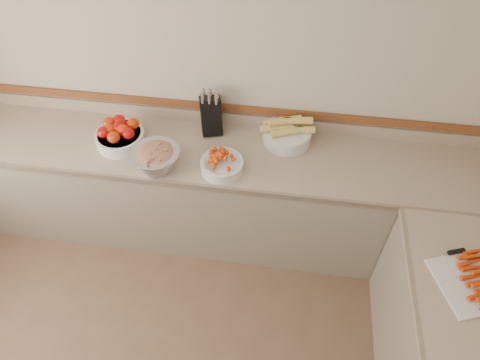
# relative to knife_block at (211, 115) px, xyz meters

# --- Properties ---
(back_wall) EXTENTS (4.00, 0.00, 4.00)m
(back_wall) POSITION_rel_knife_block_xyz_m (-0.06, 0.10, 0.26)
(back_wall) COLOR #B9AE98
(back_wall) RESTS_ON ground_plane
(counter_back) EXTENTS (4.00, 0.65, 1.08)m
(counter_back) POSITION_rel_knife_block_xyz_m (-0.06, -0.22, -0.59)
(counter_back) COLOR gray
(counter_back) RESTS_ON ground_plane
(knife_block) EXTENTS (0.19, 0.21, 0.36)m
(knife_block) POSITION_rel_knife_block_xyz_m (0.00, 0.00, 0.00)
(knife_block) COLOR black
(knife_block) RESTS_ON counter_back
(tomato_bowl) EXTENTS (0.34, 0.34, 0.17)m
(tomato_bowl) POSITION_rel_knife_block_xyz_m (-0.61, -0.22, -0.07)
(tomato_bowl) COLOR silver
(tomato_bowl) RESTS_ON counter_back
(cherry_tomato_bowl) EXTENTS (0.29, 0.29, 0.15)m
(cherry_tomato_bowl) POSITION_rel_knife_block_xyz_m (0.14, -0.38, -0.09)
(cherry_tomato_bowl) COLOR silver
(cherry_tomato_bowl) RESTS_ON counter_back
(corn_bowl) EXTENTS (0.38, 0.34, 0.20)m
(corn_bowl) POSITION_rel_knife_block_xyz_m (0.55, -0.03, -0.07)
(corn_bowl) COLOR silver
(corn_bowl) RESTS_ON counter_back
(rhubarb_bowl) EXTENTS (0.32, 0.32, 0.18)m
(rhubarb_bowl) POSITION_rel_knife_block_xyz_m (-0.29, -0.43, -0.05)
(rhubarb_bowl) COLOR #B2B2BA
(rhubarb_bowl) RESTS_ON counter_back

